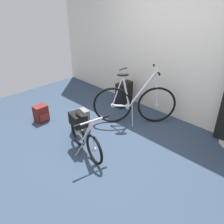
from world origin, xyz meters
TOP-DOWN VIEW (x-y plane):
  - ground_plane at (0.00, 0.00)m, footprint 6.13×6.13m
  - back_wall at (0.00, 1.71)m, footprint 6.13×0.10m
  - folding_bike_foreground at (-0.17, -0.29)m, footprint 0.97×0.53m
  - display_bike_left at (-0.18, 0.94)m, footprint 1.10×1.13m
  - rolling_suitcase at (-0.78, 1.32)m, footprint 0.18×0.36m
  - backpack_on_floor at (-1.47, -0.27)m, footprint 0.22×0.24m
  - handbag_on_floor at (-0.65, 0.03)m, footprint 0.27×0.32m

SIDE VIEW (x-z plane):
  - ground_plane at x=0.00m, z-range 0.00..0.00m
  - backpack_on_floor at x=-1.47m, z-range 0.00..0.31m
  - handbag_on_floor at x=-0.65m, z-range 0.00..0.41m
  - rolling_suitcase at x=-0.78m, z-range -0.13..0.70m
  - folding_bike_foreground at x=-0.17m, z-range 0.00..0.70m
  - display_bike_left at x=-0.18m, z-range -0.13..0.93m
  - back_wall at x=0.00m, z-range 0.00..3.01m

